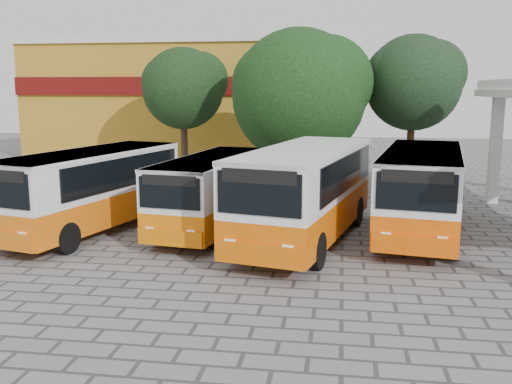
% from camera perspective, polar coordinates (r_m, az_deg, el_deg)
% --- Properties ---
extents(ground, '(90.00, 90.00, 0.00)m').
position_cam_1_polar(ground, '(16.61, 4.23, -7.40)').
color(ground, slate).
rests_on(ground, ground).
extents(shophouse_block, '(20.40, 10.40, 8.30)m').
position_cam_1_polar(shophouse_block, '(43.51, -7.75, 9.07)').
color(shophouse_block, '#AD7A1B').
rests_on(shophouse_block, ground).
extents(bus_far_left, '(4.32, 8.43, 2.88)m').
position_cam_1_polar(bus_far_left, '(20.95, -16.17, 0.62)').
color(bus_far_left, '#D95E08').
rests_on(bus_far_left, ground).
extents(bus_centre_left, '(3.22, 7.59, 2.64)m').
position_cam_1_polar(bus_centre_left, '(20.49, -4.29, 0.41)').
color(bus_centre_left, '#DD6700').
rests_on(bus_centre_left, ground).
extents(bus_centre_right, '(4.48, 9.15, 3.14)m').
position_cam_1_polar(bus_centre_right, '(18.87, 4.98, 0.42)').
color(bus_centre_right, '#D85600').
rests_on(bus_centre_right, ground).
extents(bus_far_right, '(3.84, 8.55, 2.96)m').
position_cam_1_polar(bus_far_right, '(20.49, 16.22, 0.54)').
color(bus_far_right, '#E75100').
rests_on(bus_far_right, ground).
extents(tree_left, '(4.89, 4.66, 7.37)m').
position_cam_1_polar(tree_left, '(33.36, -7.20, 10.49)').
color(tree_left, '#493423').
rests_on(tree_left, ground).
extents(tree_middle, '(7.10, 6.77, 8.06)m').
position_cam_1_polar(tree_middle, '(29.28, 4.48, 10.01)').
color(tree_middle, '#482C15').
rests_on(tree_middle, ground).
extents(tree_right, '(5.26, 5.01, 7.84)m').
position_cam_1_polar(tree_right, '(31.48, 15.58, 10.78)').
color(tree_right, '#493119').
rests_on(tree_right, ground).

